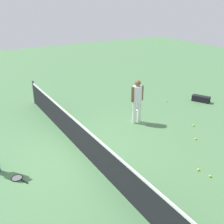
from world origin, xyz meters
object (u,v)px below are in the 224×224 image
at_px(tennis_ball_by_net, 166,101).
at_px(tennis_racket_near_player, 136,110).
at_px(tennis_ball_near_player, 198,170).
at_px(tennis_ball_baseline, 68,123).
at_px(equipment_bag, 202,99).
at_px(tennis_ball_stray_right, 194,125).
at_px(player_near_side, 137,98).
at_px(tennis_ball_midcourt, 210,176).
at_px(tennis_racket_far_player, 18,178).
at_px(tennis_ball_stray_left, 196,139).

bearing_deg(tennis_ball_by_net, tennis_racket_near_player, 93.08).
height_order(tennis_ball_near_player, tennis_ball_by_net, same).
bearing_deg(tennis_ball_baseline, equipment_bag, -98.47).
height_order(tennis_ball_near_player, tennis_ball_stray_right, same).
bearing_deg(tennis_racket_near_player, player_near_side, 145.13).
xyz_separation_m(player_near_side, tennis_ball_midcourt, (-3.90, 0.35, -0.98)).
relative_size(tennis_racket_far_player, tennis_ball_stray_left, 9.05).
bearing_deg(tennis_ball_stray_left, player_near_side, 22.53).
height_order(tennis_racket_far_player, tennis_ball_stray_right, tennis_ball_stray_right).
bearing_deg(tennis_ball_midcourt, tennis_ball_by_net, -29.84).
xyz_separation_m(player_near_side, tennis_ball_stray_left, (-2.20, -0.91, -0.98)).
bearing_deg(tennis_racket_near_player, tennis_ball_near_player, 166.33).
bearing_deg(equipment_bag, tennis_ball_baseline, 81.53).
relative_size(tennis_ball_near_player, tennis_ball_baseline, 1.00).
bearing_deg(tennis_ball_baseline, tennis_ball_stray_right, -123.06).
bearing_deg(tennis_ball_stray_left, tennis_racket_far_player, 80.98).
bearing_deg(player_near_side, tennis_ball_near_player, 173.65).
distance_m(player_near_side, equipment_bag, 4.03).
bearing_deg(tennis_racket_near_player, equipment_bag, -103.12).
bearing_deg(tennis_ball_near_player, tennis_ball_midcourt, -173.71).
relative_size(tennis_racket_far_player, tennis_ball_near_player, 9.05).
bearing_deg(tennis_ball_baseline, tennis_ball_stray_left, -136.23).
relative_size(tennis_ball_by_net, equipment_bag, 0.08).
bearing_deg(player_near_side, tennis_ball_by_net, -66.08).
bearing_deg(tennis_racket_near_player, tennis_racket_far_player, 112.58).
relative_size(tennis_ball_midcourt, tennis_ball_stray_right, 1.00).
height_order(tennis_ball_baseline, equipment_bag, equipment_bag).
height_order(tennis_racket_far_player, equipment_bag, equipment_bag).
relative_size(tennis_racket_far_player, tennis_ball_by_net, 9.05).
height_order(tennis_ball_by_net, tennis_ball_midcourt, same).
bearing_deg(player_near_side, tennis_ball_stray_right, -130.20).
xyz_separation_m(tennis_racket_far_player, tennis_ball_baseline, (2.50, -2.49, 0.02)).
bearing_deg(tennis_ball_midcourt, tennis_ball_baseline, 21.41).
xyz_separation_m(tennis_ball_by_net, tennis_ball_stray_right, (-2.52, 0.88, 0.00)).
distance_m(tennis_ball_by_net, equipment_bag, 1.63).
bearing_deg(tennis_racket_far_player, tennis_ball_near_player, -116.74).
bearing_deg(tennis_ball_stray_right, tennis_ball_stray_left, 137.15).
relative_size(tennis_ball_midcourt, tennis_ball_stray_left, 1.00).
bearing_deg(tennis_ball_midcourt, tennis_ball_stray_right, -38.70).
xyz_separation_m(player_near_side, tennis_ball_near_player, (-3.53, 0.39, -0.98)).
distance_m(player_near_side, tennis_racket_far_player, 5.11).
xyz_separation_m(tennis_ball_by_net, equipment_bag, (-0.85, -1.39, 0.11)).
xyz_separation_m(tennis_racket_far_player, tennis_ball_stray_right, (-0.11, -6.50, 0.02)).
bearing_deg(tennis_ball_baseline, tennis_ball_near_player, -157.50).
xyz_separation_m(tennis_racket_far_player, tennis_ball_midcourt, (-2.62, -4.49, 0.02)).
height_order(tennis_racket_near_player, tennis_ball_baseline, tennis_ball_baseline).
height_order(tennis_racket_near_player, tennis_ball_stray_right, tennis_ball_stray_right).
height_order(player_near_side, tennis_ball_midcourt, player_near_side).
bearing_deg(tennis_ball_stray_left, tennis_racket_near_player, 3.51).
xyz_separation_m(tennis_racket_near_player, tennis_ball_near_player, (-4.55, 1.11, 0.02)).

